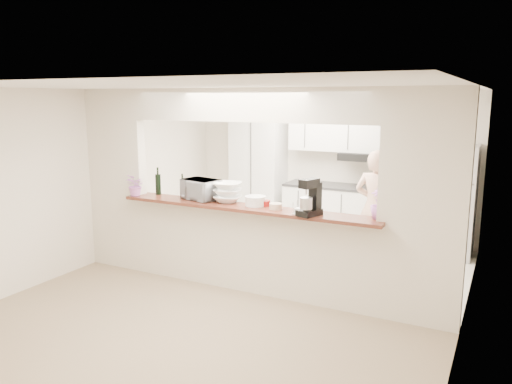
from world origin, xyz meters
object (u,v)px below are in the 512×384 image
Objects in this scene: person at (375,208)px; stand_mixer at (310,199)px; toaster_oven at (201,189)px; refrigerator at (449,201)px.

stand_mixer is at bearing 87.72° from person.
refrigerator is at bearing 56.07° from toaster_oven.
stand_mixer is at bearing -112.90° from refrigerator.
refrigerator is 1.03× the size of person.
stand_mixer is at bearing 5.90° from toaster_oven.
refrigerator reaches higher than stand_mixer.
refrigerator is at bearing -127.26° from person.
toaster_oven is 1.14× the size of stand_mixer.
toaster_oven is at bearing 48.43° from person.
person is at bearing 81.22° from stand_mixer.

